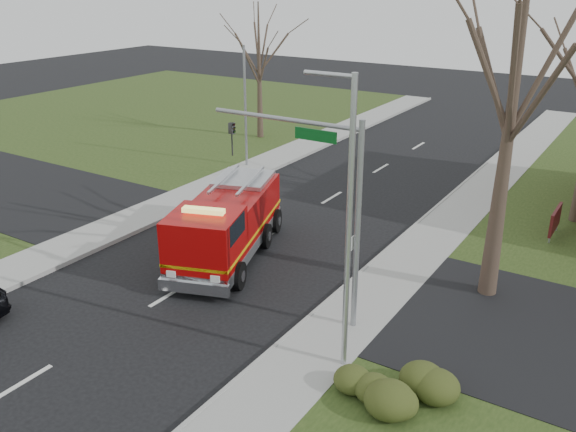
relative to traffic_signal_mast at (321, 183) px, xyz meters
The scene contains 11 objects.
ground 7.18m from the traffic_signal_mast, 163.94° to the right, with size 120.00×120.00×0.00m, color black.
sidewalk_right 4.97m from the traffic_signal_mast, 56.58° to the right, with size 2.40×80.00×0.15m, color #9F9E99.
sidewalk_left 12.41m from the traffic_signal_mast, behind, with size 2.40×80.00×0.15m, color #9F9E99.
health_center_sign 12.79m from the traffic_signal_mast, 64.32° to the left, with size 0.12×2.00×1.40m.
hedge_corner 6.14m from the traffic_signal_mast, 33.41° to the right, with size 2.80×2.00×0.90m, color #2A3613.
bare_tree_near 6.78m from the traffic_signal_mast, 46.37° to the left, with size 6.00×6.00×12.00m.
bare_tree_left 23.97m from the traffic_signal_mast, 129.43° to the left, with size 4.50×4.50×9.00m.
traffic_signal_mast is the anchor object (origin of this frame).
streetlight_pole 2.78m from the traffic_signal_mast, 46.02° to the right, with size 1.48×0.16×8.40m.
utility_pole_far 17.38m from the traffic_signal_mast, 133.85° to the left, with size 0.14×0.14×7.00m, color gray.
fire_engine 6.67m from the traffic_signal_mast, 158.96° to the left, with size 4.81×7.79×2.97m.
Camera 1 is at (13.77, -13.82, 10.56)m, focal length 38.00 mm.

